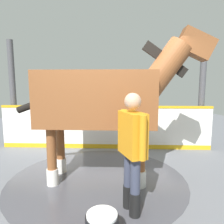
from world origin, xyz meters
TOP-DOWN VIEW (x-y plane):
  - ground_plane at (0.00, 0.00)m, footprint 16.00×16.00m
  - wet_patch at (-0.12, 0.11)m, footprint 3.22×3.22m
  - barrier_wall at (0.45, 1.85)m, footprint 5.36×1.80m
  - roof_post_near at (2.93, 1.22)m, footprint 0.16×0.16m
  - roof_post_far at (-1.94, 2.79)m, footprint 0.16×0.16m
  - horse at (0.01, 0.07)m, footprint 3.31×1.50m
  - handler at (0.14, -0.98)m, footprint 0.26×0.66m
  - bottle_spray at (-0.17, -1.26)m, footprint 0.06×0.06m

SIDE VIEW (x-z plane):
  - ground_plane at x=0.00m, z-range -0.02..0.00m
  - wet_patch at x=-0.12m, z-range 0.00..0.00m
  - bottle_spray at x=-0.17m, z-range -0.01..0.19m
  - barrier_wall at x=0.45m, z-range -0.04..1.12m
  - handler at x=0.14m, z-range 0.12..1.75m
  - roof_post_near at x=2.93m, z-range 0.00..2.91m
  - roof_post_far at x=-1.94m, z-range 0.00..2.91m
  - horse at x=0.01m, z-range 0.14..2.81m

